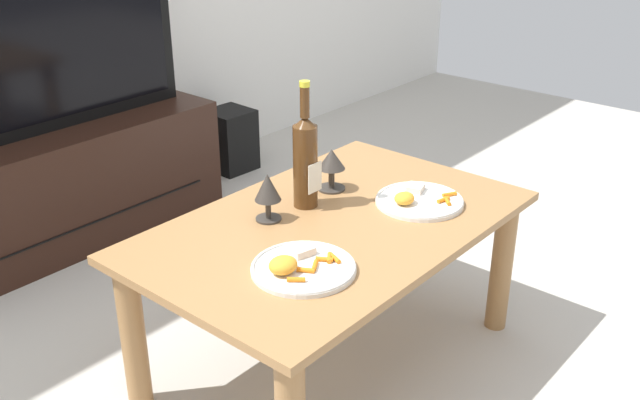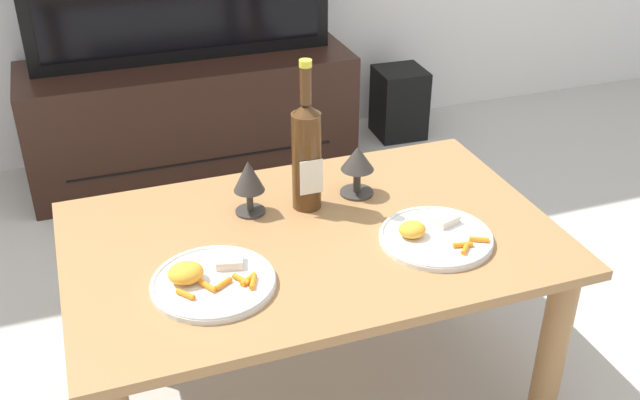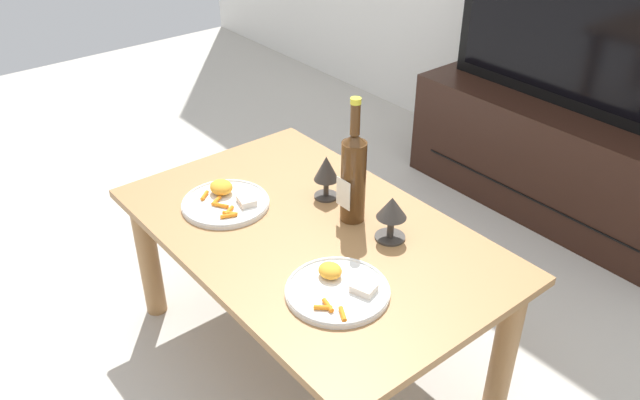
% 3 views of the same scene
% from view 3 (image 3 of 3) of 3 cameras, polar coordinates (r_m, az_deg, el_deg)
% --- Properties ---
extents(ground_plane, '(6.40, 6.40, 0.00)m').
position_cam_3_polar(ground_plane, '(2.19, -0.74, -13.19)').
color(ground_plane, '#B7B2A8').
extents(dining_table, '(1.15, 0.72, 0.49)m').
position_cam_3_polar(dining_table, '(1.93, -0.82, -4.74)').
color(dining_table, '#9E7042').
rests_on(dining_table, ground_plane).
extents(tv_stand, '(1.28, 0.43, 0.48)m').
position_cam_3_polar(tv_stand, '(2.94, 20.04, 3.40)').
color(tv_stand, black).
rests_on(tv_stand, ground_plane).
extents(tv_screen, '(1.15, 0.05, 0.61)m').
position_cam_3_polar(tv_screen, '(2.74, 22.13, 13.33)').
color(tv_screen, black).
rests_on(tv_screen, tv_stand).
extents(wine_bottle, '(0.07, 0.07, 0.38)m').
position_cam_3_polar(wine_bottle, '(1.85, 2.95, 2.28)').
color(wine_bottle, '#4C2D14').
rests_on(wine_bottle, dining_table).
extents(goblet_left, '(0.08, 0.08, 0.14)m').
position_cam_3_polar(goblet_left, '(1.98, 0.55, 2.61)').
color(goblet_left, '#38332D').
rests_on(goblet_left, dining_table).
extents(goblet_right, '(0.09, 0.09, 0.13)m').
position_cam_3_polar(goblet_right, '(1.80, 6.30, -0.96)').
color(goblet_right, '#38332D').
rests_on(goblet_right, dining_table).
extents(dinner_plate_left, '(0.27, 0.27, 0.05)m').
position_cam_3_polar(dinner_plate_left, '(2.00, -8.27, -0.09)').
color(dinner_plate_left, white).
rests_on(dinner_plate_left, dining_table).
extents(dinner_plate_right, '(0.27, 0.27, 0.05)m').
position_cam_3_polar(dinner_plate_right, '(1.65, 1.56, -7.78)').
color(dinner_plate_right, white).
rests_on(dinner_plate_right, dining_table).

